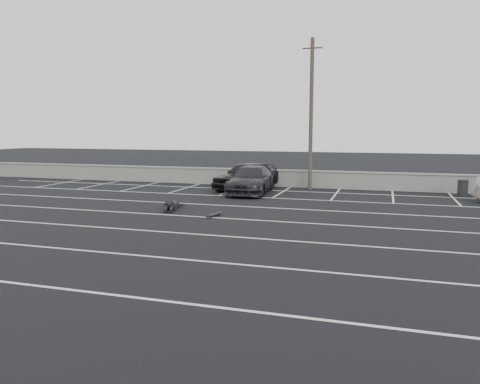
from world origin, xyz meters
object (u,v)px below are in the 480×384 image
(trash_bin, at_px, (463,188))
(person, at_px, (173,203))
(car_left, at_px, (246,176))
(skateboard, at_px, (214,214))
(utility_pole, at_px, (311,114))
(car_right, at_px, (251,180))

(trash_bin, xyz_separation_m, person, (-13.10, -8.10, -0.20))
(car_left, height_order, trash_bin, car_left)
(trash_bin, bearing_deg, skateboard, -138.55)
(utility_pole, xyz_separation_m, skateboard, (-2.39, -9.95, -4.35))
(car_left, xyz_separation_m, trash_bin, (11.83, 0.65, -0.38))
(car_left, relative_size, utility_pole, 0.56)
(car_left, xyz_separation_m, utility_pole, (3.58, 1.20, 3.60))
(car_left, relative_size, person, 1.85)
(person, bearing_deg, car_left, 64.54)
(person, height_order, skateboard, person)
(utility_pole, distance_m, skateboard, 11.12)
(utility_pole, distance_m, person, 10.76)
(trash_bin, distance_m, person, 15.40)
(person, xyz_separation_m, skateboard, (2.46, -1.30, -0.16))
(car_right, height_order, trash_bin, car_right)
(trash_bin, relative_size, skateboard, 0.99)
(utility_pole, xyz_separation_m, person, (-4.85, -8.65, -4.19))
(trash_bin, xyz_separation_m, skateboard, (-10.64, -9.40, -0.37))
(car_left, xyz_separation_m, skateboard, (1.19, -8.75, -0.75))
(trash_bin, bearing_deg, car_left, -176.86)
(car_right, bearing_deg, person, -111.82)
(person, bearing_deg, trash_bin, 15.94)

